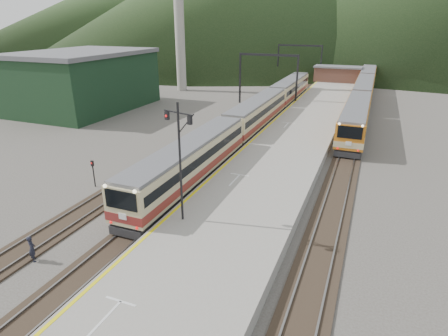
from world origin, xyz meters
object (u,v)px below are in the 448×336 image
at_px(second_train, 363,92).
at_px(worker, 32,249).
at_px(main_train, 257,115).
at_px(signal_mast, 180,152).

relative_size(second_train, worker, 36.18).
relative_size(main_train, second_train, 0.97).
height_order(second_train, worker, second_train).
bearing_deg(second_train, signal_mast, -100.47).
relative_size(main_train, worker, 34.92).
bearing_deg(signal_mast, worker, -137.98).
xyz_separation_m(main_train, second_train, (11.50, 21.12, 0.06)).
distance_m(second_train, worker, 54.59).
height_order(second_train, signal_mast, signal_mast).
bearing_deg(second_train, worker, -106.08).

